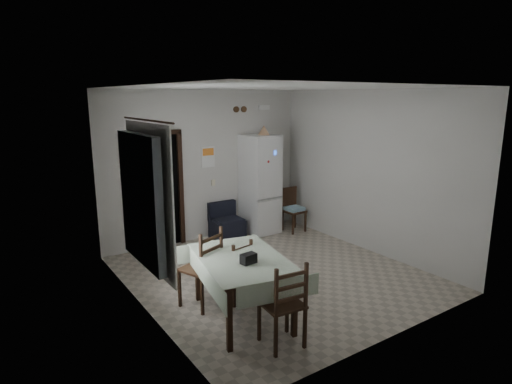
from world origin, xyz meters
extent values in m
plane|color=#A59987|center=(0.00, 0.00, 0.00)|extent=(4.50, 4.50, 0.00)
cube|color=black|center=(-1.05, 2.46, 1.05)|extent=(0.90, 0.45, 2.10)
cube|color=black|center=(-1.54, 2.22, 1.05)|extent=(0.08, 0.10, 2.18)
cube|color=black|center=(-0.56, 2.22, 1.05)|extent=(0.08, 0.10, 2.18)
cube|color=black|center=(-1.05, 2.22, 2.14)|extent=(1.06, 0.10, 0.08)
cube|color=silver|center=(-2.15, -0.20, 1.55)|extent=(0.10, 1.20, 1.60)
cube|color=white|center=(-2.04, -0.20, 1.55)|extent=(0.02, 1.45, 1.85)
cylinder|color=black|center=(-2.03, -0.20, 2.50)|extent=(0.02, 1.60, 0.02)
cube|color=white|center=(0.05, 2.24, 1.62)|extent=(0.28, 0.02, 0.40)
cube|color=orange|center=(0.05, 2.23, 1.72)|extent=(0.24, 0.01, 0.14)
cube|color=beige|center=(0.15, 2.24, 1.10)|extent=(0.08, 0.02, 0.12)
cylinder|color=brown|center=(0.70, 2.23, 2.52)|extent=(0.12, 0.03, 0.12)
cylinder|color=brown|center=(0.88, 2.23, 2.52)|extent=(0.12, 0.03, 0.12)
cube|color=white|center=(1.35, 2.21, 2.55)|extent=(0.25, 0.07, 0.09)
cone|color=tan|center=(1.11, 1.86, 2.12)|extent=(0.24, 0.24, 0.19)
cube|color=black|center=(-1.16, -1.06, 0.86)|extent=(0.20, 0.13, 0.12)
camera|label=1|loc=(-3.80, -5.12, 2.77)|focal=30.00mm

